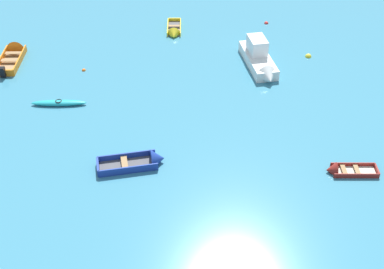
{
  "coord_description": "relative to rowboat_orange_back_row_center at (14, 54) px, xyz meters",
  "views": [
    {
      "loc": [
        -1.1,
        -1.31,
        18.3
      ],
      "look_at": [
        0.0,
        22.22,
        0.15
      ],
      "focal_mm": 47.46,
      "sensor_mm": 36.0,
      "label": 1
    }
  ],
  "objects": [
    {
      "name": "rowboat_orange_back_row_center",
      "position": [
        0.0,
        0.0,
        0.0
      ],
      "size": [
        1.53,
        4.53,
        1.3
      ],
      "color": "#99754C",
      "rests_on": "ground_plane"
    },
    {
      "name": "motor_launch_white_near_right",
      "position": [
        17.82,
        -2.37,
        0.37
      ],
      "size": [
        2.24,
        5.62,
        2.12
      ],
      "color": "white",
      "rests_on": "ground_plane"
    },
    {
      "name": "rowboat_deep_blue_far_left",
      "position": [
        9.91,
        -12.61,
        -0.03
      ],
      "size": [
        3.82,
        1.73,
        1.14
      ],
      "color": "#4C4C51",
      "rests_on": "ground_plane"
    },
    {
      "name": "rowboat_maroon_back_row_right",
      "position": [
        20.51,
        -13.77,
        -0.1
      ],
      "size": [
        2.81,
        1.07,
        0.85
      ],
      "color": "beige",
      "rests_on": "ground_plane"
    },
    {
      "name": "rowboat_yellow_far_right",
      "position": [
        11.84,
        3.16,
        -0.08
      ],
      "size": [
        1.18,
        3.21,
        0.98
      ],
      "color": "#4C4C51",
      "rests_on": "ground_plane"
    },
    {
      "name": "kayak_turquoise_outer_left",
      "position": [
        4.31,
        -6.56,
        -0.07
      ],
      "size": [
        3.52,
        0.66,
        0.33
      ],
      "color": "teal",
      "rests_on": "ground_plane"
    },
    {
      "name": "mooring_buoy_far_field",
      "position": [
        5.35,
        -2.28,
        -0.23
      ],
      "size": [
        0.28,
        0.28,
        0.28
      ],
      "primitive_type": "sphere",
      "color": "orange",
      "rests_on": "ground_plane"
    },
    {
      "name": "mooring_buoy_central",
      "position": [
        21.69,
        -1.04,
        -0.23
      ],
      "size": [
        0.46,
        0.46,
        0.46
      ],
      "primitive_type": "sphere",
      "color": "yellow",
      "rests_on": "ground_plane"
    },
    {
      "name": "mooring_buoy_outer_edge",
      "position": [
        19.51,
        4.7,
        -0.23
      ],
      "size": [
        0.35,
        0.35,
        0.35
      ],
      "primitive_type": "sphere",
      "color": "red",
      "rests_on": "ground_plane"
    }
  ]
}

